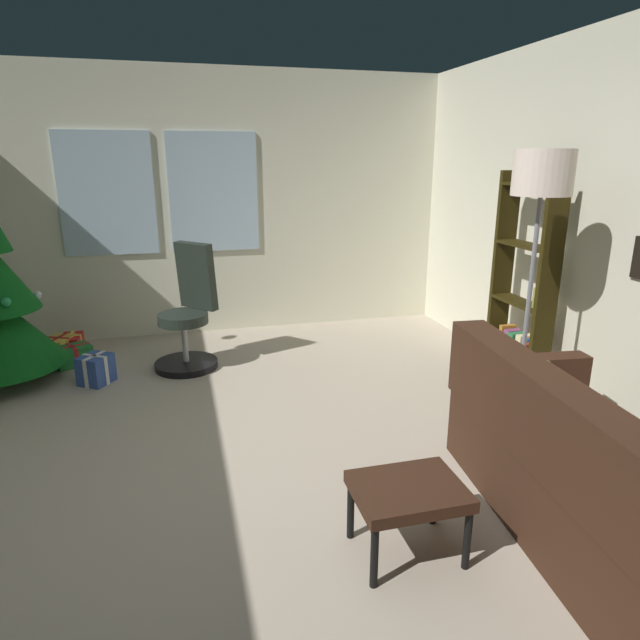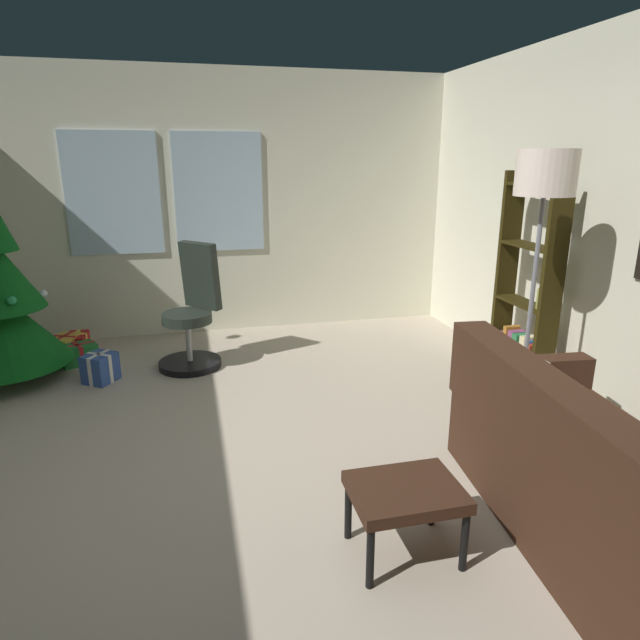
{
  "view_description": "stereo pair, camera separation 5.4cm",
  "coord_description": "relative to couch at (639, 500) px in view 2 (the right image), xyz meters",
  "views": [
    {
      "loc": [
        -0.26,
        -2.79,
        1.82
      ],
      "look_at": [
        0.49,
        0.09,
        0.94
      ],
      "focal_mm": 30.48,
      "sensor_mm": 36.0,
      "label": 1
    },
    {
      "loc": [
        -0.21,
        -2.8,
        1.82
      ],
      "look_at": [
        0.49,
        0.09,
        0.94
      ],
      "focal_mm": 30.48,
      "sensor_mm": 36.0,
      "label": 2
    }
  ],
  "objects": [
    {
      "name": "gift_box_green",
      "position": [
        -3.02,
        3.35,
        -0.21
      ],
      "size": [
        0.38,
        0.34,
        0.19
      ],
      "color": "#1E722D",
      "rests_on": "ground_plane"
    },
    {
      "name": "gift_box_blue",
      "position": [
        -2.75,
        2.85,
        -0.18
      ],
      "size": [
        0.32,
        0.32,
        0.25
      ],
      "color": "#2D4C99",
      "rests_on": "ground_plane"
    },
    {
      "name": "couch",
      "position": [
        0.0,
        0.0,
        0.0
      ],
      "size": [
        1.55,
        2.1,
        0.87
      ],
      "color": "#382014",
      "rests_on": "ground_plane"
    },
    {
      "name": "office_chair",
      "position": [
        -1.96,
        3.06,
        0.13
      ],
      "size": [
        0.6,
        0.59,
        1.12
      ],
      "color": "black",
      "rests_on": "ground_plane"
    },
    {
      "name": "bookshelf",
      "position": [
        0.63,
        1.92,
        0.46
      ],
      "size": [
        0.18,
        0.64,
        1.73
      ],
      "color": "black",
      "rests_on": "ground_plane"
    },
    {
      "name": "ground_plane",
      "position": [
        -1.74,
        1.04,
        -0.35
      ],
      "size": [
        5.18,
        6.1,
        0.1
      ],
      "primitive_type": "cube",
      "color": "#B5A691"
    },
    {
      "name": "gift_box_red",
      "position": [
        -3.09,
        3.72,
        -0.22
      ],
      "size": [
        0.2,
        0.32,
        0.18
      ],
      "color": "red",
      "rests_on": "ground_plane"
    },
    {
      "name": "gift_box_gold",
      "position": [
        -3.18,
        3.64,
        -0.21
      ],
      "size": [
        0.31,
        0.35,
        0.19
      ],
      "color": "gold",
      "rests_on": "ground_plane"
    },
    {
      "name": "wall_back_with_windows",
      "position": [
        -1.76,
        4.14,
        1.06
      ],
      "size": [
        5.18,
        0.12,
        2.71
      ],
      "color": "beige",
      "rests_on": "ground_plane"
    },
    {
      "name": "floor_lamp",
      "position": [
        0.21,
        1.26,
        1.31
      ],
      "size": [
        0.37,
        0.37,
        1.88
      ],
      "color": "slate",
      "rests_on": "ground_plane"
    },
    {
      "name": "footstool",
      "position": [
        -1.05,
        0.27,
        0.01
      ],
      "size": [
        0.51,
        0.4,
        0.37
      ],
      "color": "#382014",
      "rests_on": "ground_plane"
    }
  ]
}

